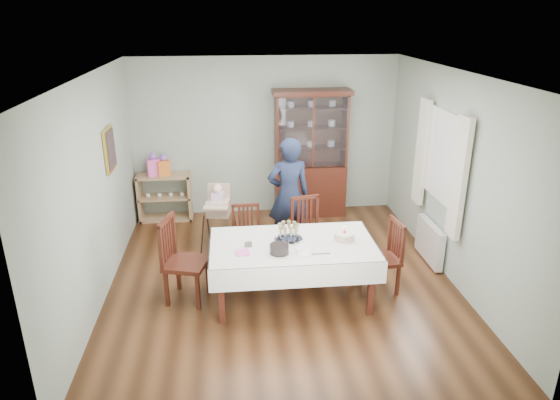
{
  "coord_description": "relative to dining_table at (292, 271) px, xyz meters",
  "views": [
    {
      "loc": [
        -0.64,
        -5.85,
        3.39
      ],
      "look_at": [
        0.0,
        0.2,
        1.06
      ],
      "focal_mm": 32.0,
      "sensor_mm": 36.0,
      "label": 1
    }
  ],
  "objects": [
    {
      "name": "chair_far_left",
      "position": [
        -0.52,
        0.86,
        -0.12
      ],
      "size": [
        0.4,
        0.4,
        0.89
      ],
      "rotation": [
        0.0,
        0.0,
        0.01
      ],
      "color": "#461711",
      "rests_on": "floor"
    },
    {
      "name": "dining_table",
      "position": [
        0.0,
        0.0,
        0.0
      ],
      "size": [
        2.0,
        1.16,
        0.76
      ],
      "rotation": [
        0.0,
        0.0,
        -0.0
      ],
      "color": "#461711",
      "rests_on": "floor"
    },
    {
      "name": "birthday_cake",
      "position": [
        0.63,
        0.0,
        0.43
      ],
      "size": [
        0.28,
        0.28,
        0.19
      ],
      "color": "white",
      "rests_on": "dining_table"
    },
    {
      "name": "plate_stack_white",
      "position": [
        0.09,
        -0.29,
        0.42
      ],
      "size": [
        0.26,
        0.26,
        0.08
      ],
      "primitive_type": "cylinder",
      "rotation": [
        0.0,
        0.0,
        0.43
      ],
      "color": "white",
      "rests_on": "dining_table"
    },
    {
      "name": "woman",
      "position": [
        0.12,
        1.38,
        0.48
      ],
      "size": [
        0.67,
        0.49,
        1.73
      ],
      "primitive_type": "imported",
      "rotation": [
        0.0,
        0.0,
        3.26
      ],
      "color": "#161D32",
      "rests_on": "floor"
    },
    {
      "name": "floor",
      "position": [
        -0.09,
        0.48,
        -0.38
      ],
      "size": [
        5.0,
        5.0,
        0.0
      ],
      "primitive_type": "plane",
      "color": "#593319",
      "rests_on": "ground"
    },
    {
      "name": "gift_bag_orange",
      "position": [
        -1.81,
        2.74,
        0.58
      ],
      "size": [
        0.22,
        0.18,
        0.36
      ],
      "color": "orange",
      "rests_on": "sideboard"
    },
    {
      "name": "cutlery",
      "position": [
        -0.57,
        0.01,
        0.38
      ],
      "size": [
        0.12,
        0.16,
        0.01
      ],
      "primitive_type": null,
      "rotation": [
        0.0,
        0.0,
        -0.05
      ],
      "color": "silver",
      "rests_on": "dining_table"
    },
    {
      "name": "chair_far_right",
      "position": [
        0.34,
        0.87,
        -0.1
      ],
      "size": [
        0.51,
        0.51,
        0.97
      ],
      "rotation": [
        0.0,
        0.0,
        0.21
      ],
      "color": "#461711",
      "rests_on": "floor"
    },
    {
      "name": "plate_stack_dark",
      "position": [
        -0.19,
        -0.24,
        0.43
      ],
      "size": [
        0.29,
        0.29,
        0.11
      ],
      "primitive_type": "cylinder",
      "rotation": [
        0.0,
        0.0,
        -0.35
      ],
      "color": "black",
      "rests_on": "dining_table"
    },
    {
      "name": "champagne_tray",
      "position": [
        -0.04,
        0.09,
        0.44
      ],
      "size": [
        0.35,
        0.35,
        0.21
      ],
      "color": "silver",
      "rests_on": "dining_table"
    },
    {
      "name": "china_cabinet",
      "position": [
        0.66,
        2.74,
        0.74
      ],
      "size": [
        1.3,
        0.48,
        2.18
      ],
      "color": "#461711",
      "rests_on": "floor"
    },
    {
      "name": "chair_end_right",
      "position": [
        1.15,
        0.08,
        -0.1
      ],
      "size": [
        0.48,
        0.48,
        0.95
      ],
      "rotation": [
        0.0,
        0.0,
        -1.44
      ],
      "color": "#461711",
      "rests_on": "floor"
    },
    {
      "name": "radiator",
      "position": [
        2.07,
        0.78,
        -0.08
      ],
      "size": [
        0.1,
        0.8,
        0.55
      ],
      "primitive_type": "cube",
      "color": "white",
      "rests_on": "floor"
    },
    {
      "name": "gift_bag_pink",
      "position": [
        -1.98,
        2.74,
        0.58
      ],
      "size": [
        0.24,
        0.19,
        0.38
      ],
      "color": "#FF5DC1",
      "rests_on": "sideboard"
    },
    {
      "name": "sideboard",
      "position": [
        -1.84,
        2.76,
        0.02
      ],
      "size": [
        0.9,
        0.38,
        0.8
      ],
      "color": "tan",
      "rests_on": "floor"
    },
    {
      "name": "curtain_left",
      "position": [
        2.07,
        0.16,
        1.07
      ],
      "size": [
        0.07,
        0.3,
        1.55
      ],
      "primitive_type": "cube",
      "color": "silver",
      "rests_on": "room_shell"
    },
    {
      "name": "high_chair",
      "position": [
        -0.91,
        1.54,
        0.01
      ],
      "size": [
        0.52,
        0.52,
        1.01
      ],
      "rotation": [
        0.0,
        0.0,
        -0.16
      ],
      "color": "black",
      "rests_on": "floor"
    },
    {
      "name": "picture_frame",
      "position": [
        -2.31,
        1.28,
        1.27
      ],
      "size": [
        0.04,
        0.48,
        0.58
      ],
      "primitive_type": "cube",
      "color": "gold",
      "rests_on": "room_shell"
    },
    {
      "name": "room_shell",
      "position": [
        -0.09,
        1.01,
        1.32
      ],
      "size": [
        5.0,
        5.0,
        5.0
      ],
      "color": "#9EAA99",
      "rests_on": "floor"
    },
    {
      "name": "chair_end_left",
      "position": [
        -1.31,
        0.13,
        -0.06
      ],
      "size": [
        0.6,
        0.6,
        1.08
      ],
      "rotation": [
        0.0,
        0.0,
        1.29
      ],
      "color": "#461711",
      "rests_on": "floor"
    },
    {
      "name": "window",
      "position": [
        2.13,
        0.78,
        1.17
      ],
      "size": [
        0.04,
        1.02,
        1.22
      ],
      "primitive_type": "cube",
      "color": "white",
      "rests_on": "room_shell"
    },
    {
      "name": "napkin_stack",
      "position": [
        -0.61,
        -0.21,
        0.39
      ],
      "size": [
        0.16,
        0.16,
        0.02
      ],
      "primitive_type": "cube",
      "rotation": [
        0.0,
        0.0,
        0.12
      ],
      "color": "#FF5DC1",
      "rests_on": "dining_table"
    },
    {
      "name": "curtain_right",
      "position": [
        2.07,
        1.4,
        1.07
      ],
      "size": [
        0.07,
        0.3,
        1.55
      ],
      "primitive_type": "cube",
      "color": "silver",
      "rests_on": "room_shell"
    },
    {
      "name": "cake_knife",
      "position": [
        0.25,
        -0.32,
        0.38
      ],
      "size": [
        0.27,
        0.03,
        0.01
      ],
      "primitive_type": "cube",
      "rotation": [
        0.0,
        0.0,
        -0.01
      ],
      "color": "silver",
      "rests_on": "dining_table"
    }
  ]
}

